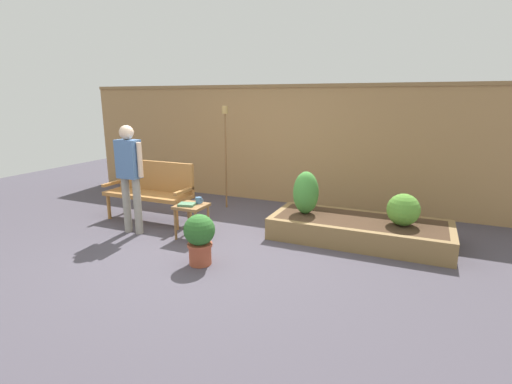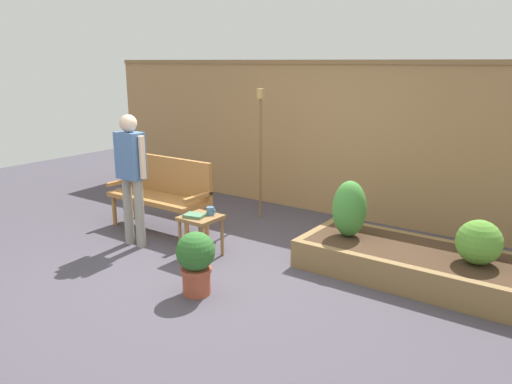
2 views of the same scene
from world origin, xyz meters
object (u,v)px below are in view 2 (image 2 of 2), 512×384
(shrub_near_bench, at_px, (349,209))
(garden_bench, at_px, (163,188))
(tiki_torch, at_px, (260,132))
(shrub_far_corner, at_px, (479,242))
(cup_on_table, at_px, (211,211))
(potted_boxwood, at_px, (196,259))
(book_on_table, at_px, (195,216))
(person_by_bench, at_px, (131,169))
(side_table, at_px, (201,223))

(shrub_near_bench, bearing_deg, garden_bench, -171.76)
(shrub_near_bench, distance_m, tiki_torch, 1.95)
(shrub_far_corner, xyz_separation_m, tiki_torch, (-3.01, 0.75, 0.71))
(shrub_near_bench, bearing_deg, cup_on_table, -151.97)
(cup_on_table, distance_m, shrub_far_corner, 2.76)
(potted_boxwood, bearing_deg, garden_bench, 143.93)
(book_on_table, distance_m, shrub_near_bench, 1.69)
(garden_bench, relative_size, book_on_table, 6.54)
(garden_bench, distance_m, shrub_near_bench, 2.48)
(tiki_torch, height_order, person_by_bench, tiki_torch)
(side_table, bearing_deg, potted_boxwood, -51.44)
(garden_bench, bearing_deg, side_table, -23.73)
(cup_on_table, bearing_deg, tiki_torch, 103.33)
(side_table, xyz_separation_m, shrub_near_bench, (1.40, 0.82, 0.21))
(side_table, xyz_separation_m, tiki_torch, (-0.29, 1.57, 0.82))
(side_table, xyz_separation_m, potted_boxwood, (0.58, -0.73, -0.05))
(cup_on_table, relative_size, book_on_table, 0.56)
(garden_bench, height_order, potted_boxwood, garden_bench)
(potted_boxwood, height_order, tiki_torch, tiki_torch)
(garden_bench, xyz_separation_m, tiki_torch, (0.77, 1.11, 0.67))
(cup_on_table, bearing_deg, shrub_far_corner, 15.05)
(cup_on_table, bearing_deg, book_on_table, -118.25)
(book_on_table, distance_m, tiki_torch, 1.80)
(garden_bench, height_order, side_table, garden_bench)
(garden_bench, distance_m, cup_on_table, 1.17)
(potted_boxwood, xyz_separation_m, shrub_far_corner, (2.14, 1.55, 0.16))
(shrub_near_bench, bearing_deg, book_on_table, -148.41)
(garden_bench, relative_size, cup_on_table, 11.74)
(book_on_table, height_order, shrub_near_bench, shrub_near_bench)
(cup_on_table, xyz_separation_m, person_by_bench, (-0.96, -0.28, 0.41))
(side_table, relative_size, potted_boxwood, 0.78)
(shrub_far_corner, xyz_separation_m, person_by_bench, (-3.62, -0.99, 0.42))
(book_on_table, bearing_deg, shrub_far_corner, 4.80)
(potted_boxwood, distance_m, tiki_torch, 2.61)
(garden_bench, xyz_separation_m, side_table, (1.06, -0.46, -0.15))
(shrub_far_corner, relative_size, person_by_bench, 0.27)
(potted_boxwood, distance_m, shrub_near_bench, 1.77)
(garden_bench, distance_m, book_on_table, 1.15)
(side_table, bearing_deg, person_by_bench, -169.23)
(person_by_bench, bearing_deg, cup_on_table, 16.09)
(cup_on_table, height_order, person_by_bench, person_by_bench)
(book_on_table, bearing_deg, potted_boxwood, -60.36)
(shrub_near_bench, xyz_separation_m, tiki_torch, (-1.69, 0.75, 0.61))
(book_on_table, bearing_deg, garden_bench, 139.87)
(shrub_near_bench, bearing_deg, shrub_far_corner, 0.00)
(cup_on_table, distance_m, potted_boxwood, 1.00)
(book_on_table, xyz_separation_m, shrub_near_bench, (1.43, 0.88, 0.11))
(cup_on_table, bearing_deg, garden_bench, 162.09)
(tiki_torch, bearing_deg, cup_on_table, -76.67)
(book_on_table, relative_size, person_by_bench, 0.14)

